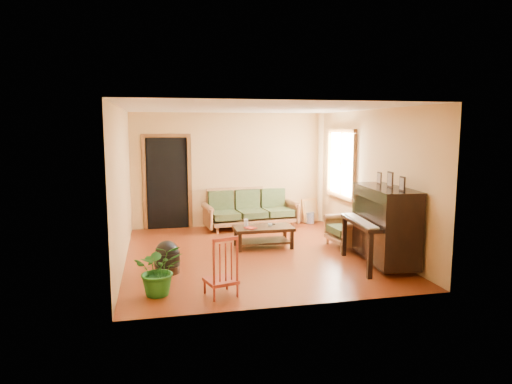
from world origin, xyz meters
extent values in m
plane|color=#581E0B|center=(0.00, 0.00, 0.00)|extent=(5.00, 5.00, 0.00)
cube|color=black|center=(-1.45, 2.48, 1.02)|extent=(1.08, 0.16, 2.05)
cube|color=white|center=(2.21, 1.30, 1.50)|extent=(0.12, 1.36, 1.46)
cube|color=brown|center=(0.40, 2.11, 0.45)|extent=(2.18, 1.10, 0.90)
cube|color=black|center=(0.27, 0.39, 0.20)|extent=(1.11, 0.61, 0.40)
cube|color=brown|center=(1.87, 0.07, 0.43)|extent=(0.87, 0.91, 0.86)
cube|color=black|center=(1.96, -1.15, 0.65)|extent=(1.02, 1.56, 1.31)
cylinder|color=black|center=(-1.56, -0.78, 0.19)|extent=(0.42, 0.42, 0.38)
cube|color=maroon|center=(-0.88, -1.92, 0.42)|extent=(0.49, 0.52, 0.84)
cube|color=#C68B42|center=(1.89, 2.38, 0.30)|extent=(0.46, 0.26, 0.61)
cylinder|color=#314E94|center=(1.87, 2.31, 0.13)|extent=(0.27, 0.27, 0.26)
imported|color=#195A1A|center=(-1.69, -1.73, 0.36)|extent=(0.69, 0.60, 0.73)
imported|color=maroon|center=(-0.07, 0.24, 0.41)|extent=(0.26, 0.27, 0.02)
cylinder|color=silver|center=(-0.04, 0.52, 0.47)|extent=(0.09, 0.09, 0.13)
cylinder|color=white|center=(0.41, 0.42, 0.43)|extent=(0.10, 0.10, 0.05)
cube|color=black|center=(0.48, 0.57, 0.41)|extent=(0.15, 0.09, 0.01)
camera|label=1|loc=(-1.70, -7.85, 2.27)|focal=32.00mm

